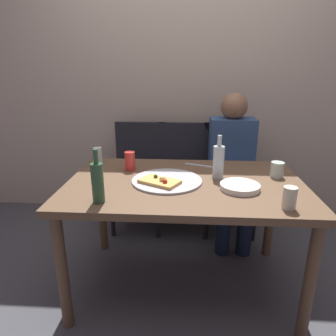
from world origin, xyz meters
name	(u,v)px	position (x,y,z in m)	size (l,w,h in m)	color
ground_plane	(183,283)	(0.00, 0.00, 0.00)	(8.00, 8.00, 0.00)	#424247
back_wall	(188,74)	(0.00, 1.19, 1.30)	(6.00, 0.10, 2.60)	#BCA893
dining_table	(185,194)	(0.00, 0.00, 0.64)	(1.37, 0.87, 0.72)	brown
pizza_tray	(167,181)	(-0.11, -0.01, 0.73)	(0.41, 0.41, 0.01)	#ADADB2
pizza_slice_last	(160,181)	(-0.14, -0.07, 0.74)	(0.26, 0.22, 0.05)	tan
wine_bottle	(98,182)	(-0.42, -0.32, 0.83)	(0.06, 0.06, 0.27)	#2D5133
beer_bottle	(218,161)	(0.20, 0.07, 0.82)	(0.07, 0.07, 0.26)	#B2BCC1
tumbler_near	(277,170)	(0.55, 0.11, 0.77)	(0.08, 0.08, 0.09)	#B7C6BC
tumbler_far	(290,198)	(0.49, -0.33, 0.77)	(0.06, 0.06, 0.11)	beige
wine_glass	(98,156)	(-0.60, 0.30, 0.78)	(0.06, 0.06, 0.12)	silver
soda_can	(130,161)	(-0.36, 0.18, 0.78)	(0.07, 0.07, 0.12)	red
plate_stack	(240,187)	(0.30, -0.10, 0.74)	(0.22, 0.22, 0.03)	white
table_knife	(201,166)	(0.10, 0.30, 0.72)	(0.22, 0.02, 0.01)	#B7B7BC
chair_left	(139,168)	(-0.41, 0.84, 0.51)	(0.44, 0.44, 0.90)	black
chair_middle	(183,169)	(-0.03, 0.84, 0.51)	(0.44, 0.44, 0.90)	black
chair_right	(229,170)	(0.37, 0.84, 0.51)	(0.44, 0.44, 0.90)	black
guest_in_sweater	(232,161)	(0.37, 0.69, 0.64)	(0.36, 0.56, 1.17)	navy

